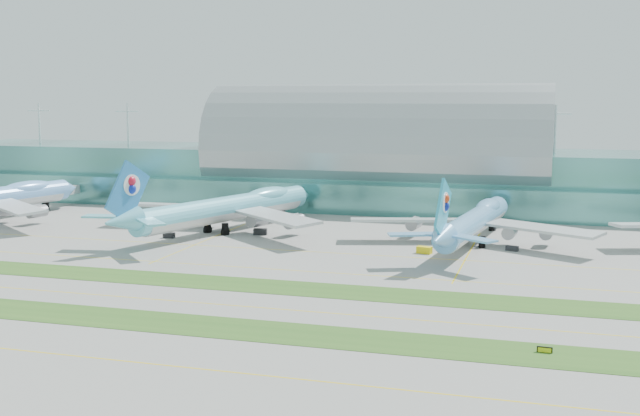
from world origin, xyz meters
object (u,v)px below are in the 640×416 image
(terminal, at_px, (378,166))
(airliner_b, at_px, (227,207))
(taxiway_sign_east, at_px, (545,350))
(airliner_c, at_px, (475,220))

(terminal, bearing_deg, airliner_b, -114.21)
(airliner_b, bearing_deg, taxiway_sign_east, -26.24)
(airliner_b, bearing_deg, terminal, 84.29)
(airliner_c, bearing_deg, terminal, 128.19)
(airliner_c, height_order, taxiway_sign_east, airliner_c)
(airliner_b, bearing_deg, airliner_c, 18.33)
(airliner_b, xyz_separation_m, taxiway_sign_east, (89.62, -88.81, -6.67))
(terminal, xyz_separation_m, airliner_b, (-29.96, -66.62, -7.07))
(airliner_c, relative_size, taxiway_sign_east, 32.15)
(airliner_b, distance_m, airliner_c, 70.43)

